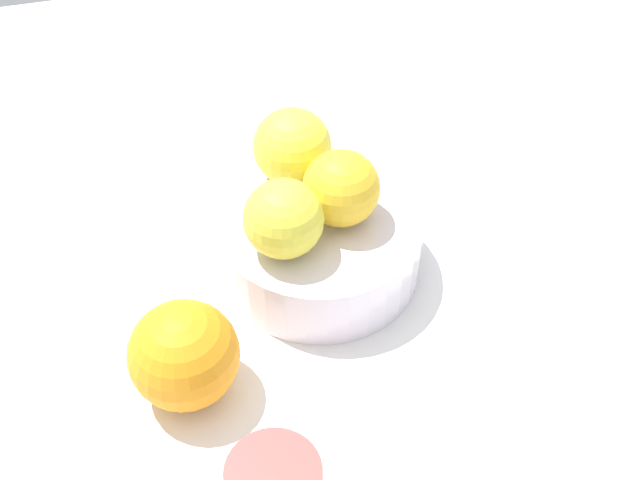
% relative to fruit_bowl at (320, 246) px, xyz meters
% --- Properties ---
extents(ground_plane, '(1.10, 1.10, 0.02)m').
position_rel_fruit_bowl_xyz_m(ground_plane, '(0.00, 0.00, -0.04)').
color(ground_plane, white).
extents(fruit_bowl, '(0.17, 0.17, 0.06)m').
position_rel_fruit_bowl_xyz_m(fruit_bowl, '(0.00, 0.00, 0.00)').
color(fruit_bowl, silver).
rests_on(fruit_bowl, ground_plane).
extents(orange_in_bowl_0, '(0.07, 0.07, 0.07)m').
position_rel_fruit_bowl_xyz_m(orange_in_bowl_0, '(0.01, -0.06, 0.06)').
color(orange_in_bowl_0, yellow).
rests_on(orange_in_bowl_0, fruit_bowl).
extents(orange_in_bowl_1, '(0.06, 0.06, 0.06)m').
position_rel_fruit_bowl_xyz_m(orange_in_bowl_1, '(-0.02, -0.00, 0.06)').
color(orange_in_bowl_1, yellow).
rests_on(orange_in_bowl_1, fruit_bowl).
extents(orange_in_bowl_2, '(0.06, 0.06, 0.06)m').
position_rel_fruit_bowl_xyz_m(orange_in_bowl_2, '(0.04, 0.02, 0.06)').
color(orange_in_bowl_2, yellow).
rests_on(orange_in_bowl_2, fruit_bowl).
extents(orange_loose_0, '(0.08, 0.08, 0.08)m').
position_rel_fruit_bowl_xyz_m(orange_loose_0, '(0.13, 0.10, 0.01)').
color(orange_loose_0, orange).
rests_on(orange_loose_0, ground_plane).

